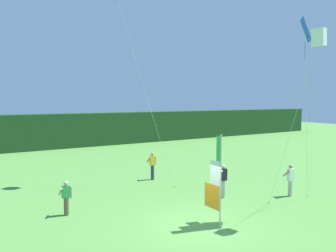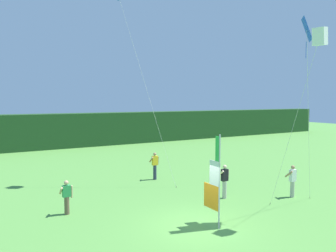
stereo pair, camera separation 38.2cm
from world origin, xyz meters
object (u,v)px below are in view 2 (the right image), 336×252
(person_far_left, at_px, (293,180))
(kite_white_box_1, at_px, (320,37))
(person_far_right, at_px, (67,196))
(person_near_banner, at_px, (155,165))
(kite_blue_diamond_2, at_px, (307,38))
(banner_flag, at_px, (215,183))
(person_mid_field, at_px, (225,180))

(person_far_left, distance_m, kite_white_box_1, 7.70)
(person_far_right, bearing_deg, person_far_left, -17.01)
(person_near_banner, relative_size, kite_blue_diamond_2, 0.20)
(banner_flag, bearing_deg, kite_blue_diamond_2, -12.93)
(person_mid_field, xyz_separation_m, person_far_right, (-7.74, 1.69, -0.12))
(banner_flag, bearing_deg, person_mid_field, 44.18)
(kite_blue_diamond_2, bearing_deg, banner_flag, 167.07)
(person_near_banner, xyz_separation_m, person_far_right, (-6.49, -3.76, -0.12))
(person_far_left, xyz_separation_m, kite_blue_diamond_2, (-1.97, -2.09, 6.89))
(person_mid_field, bearing_deg, person_far_right, 167.66)
(person_far_left, xyz_separation_m, person_far_right, (-10.98, 3.36, -0.09))
(person_far_left, relative_size, kite_blue_diamond_2, 0.20)
(banner_flag, distance_m, person_far_right, 6.69)
(banner_flag, height_order, kite_blue_diamond_2, kite_blue_diamond_2)
(person_far_left, height_order, kite_blue_diamond_2, kite_blue_diamond_2)
(banner_flag, distance_m, kite_white_box_1, 7.23)
(person_far_right, bearing_deg, kite_blue_diamond_2, -31.18)
(kite_blue_diamond_2, bearing_deg, person_far_left, 46.67)
(person_mid_field, height_order, kite_blue_diamond_2, kite_blue_diamond_2)
(kite_blue_diamond_2, bearing_deg, kite_white_box_1, -109.76)
(person_near_banner, xyz_separation_m, kite_white_box_1, (2.22, -10.02, 6.73))
(kite_white_box_1, xyz_separation_m, kite_blue_diamond_2, (0.29, 0.81, 0.13))
(person_near_banner, bearing_deg, person_mid_field, -77.16)
(person_near_banner, distance_m, kite_white_box_1, 12.27)
(person_mid_field, distance_m, kite_blue_diamond_2, 7.92)
(banner_flag, xyz_separation_m, kite_blue_diamond_2, (4.15, -0.95, 5.98))
(banner_flag, bearing_deg, person_far_left, 10.52)
(person_mid_field, bearing_deg, kite_white_box_1, -77.94)
(person_far_right, bearing_deg, person_mid_field, -12.34)
(person_far_left, distance_m, kite_blue_diamond_2, 7.47)
(person_far_right, xyz_separation_m, kite_white_box_1, (8.71, -6.26, 6.85))
(banner_flag, xyz_separation_m, person_near_banner, (1.64, 8.25, -0.88))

